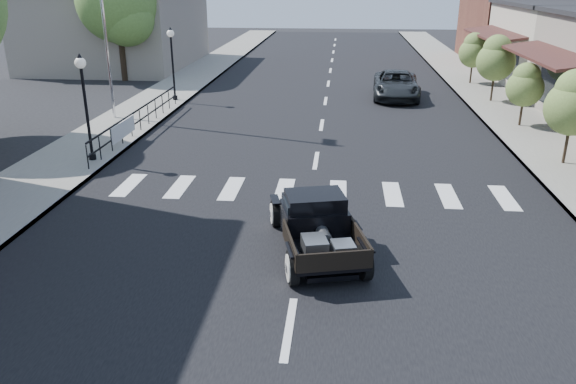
{
  "coord_description": "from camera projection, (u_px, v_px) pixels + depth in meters",
  "views": [
    {
      "loc": [
        0.8,
        -11.59,
        6.01
      ],
      "look_at": [
        -0.44,
        1.34,
        1.0
      ],
      "focal_mm": 35.0,
      "sensor_mm": 36.0,
      "label": 1
    }
  ],
  "objects": [
    {
      "name": "sidewalk_left",
      "position": [
        152.0,
        105.0,
        27.66
      ],
      "size": [
        3.0,
        80.0,
        0.15
      ],
      "primitive_type": "cube",
      "color": "gray",
      "rests_on": "ground"
    },
    {
      "name": "small_tree_b",
      "position": [
        571.0,
        119.0,
        18.31
      ],
      "size": [
        1.8,
        1.8,
        3.01
      ],
      "primitive_type": null,
      "color": "#597133",
      "rests_on": "sidewalk_right"
    },
    {
      "name": "low_building_left",
      "position": [
        118.0,
        30.0,
        39.44
      ],
      "size": [
        10.0,
        12.0,
        5.0
      ],
      "primitive_type": "cube",
      "color": "gray",
      "rests_on": "ground"
    },
    {
      "name": "road_markings",
      "position": [
        320.0,
        138.0,
        22.28
      ],
      "size": [
        12.0,
        60.0,
        0.06
      ],
      "primitive_type": null,
      "color": "silver",
      "rests_on": "ground"
    },
    {
      "name": "railing",
      "position": [
        140.0,
        118.0,
        22.7
      ],
      "size": [
        0.08,
        10.0,
        1.0
      ],
      "primitive_type": null,
      "color": "black",
      "rests_on": "sidewalk_left"
    },
    {
      "name": "second_car",
      "position": [
        396.0,
        85.0,
        29.28
      ],
      "size": [
        2.52,
        5.08,
        1.38
      ],
      "primitive_type": "imported",
      "rotation": [
        0.0,
        0.0,
        -0.05
      ],
      "color": "black",
      "rests_on": "ground"
    },
    {
      "name": "far_building_right",
      "position": [
        551.0,
        14.0,
        40.08
      ],
      "size": [
        11.0,
        10.0,
        7.0
      ],
      "primitive_type": "cube",
      "color": "brown",
      "rests_on": "ground"
    },
    {
      "name": "small_tree_e",
      "position": [
        473.0,
        59.0,
        32.45
      ],
      "size": [
        1.66,
        1.66,
        2.76
      ],
      "primitive_type": null,
      "color": "#597133",
      "rests_on": "sidewalk_right"
    },
    {
      "name": "sidewalk_right",
      "position": [
        506.0,
        112.0,
        26.14
      ],
      "size": [
        3.0,
        80.0,
        0.15
      ],
      "primitive_type": "cube",
      "color": "#9A988C",
      "rests_on": "ground"
    },
    {
      "name": "lamp_post_b",
      "position": [
        86.0,
        108.0,
        18.55
      ],
      "size": [
        0.36,
        0.36,
        3.55
      ],
      "primitive_type": null,
      "color": "black",
      "rests_on": "sidewalk_left"
    },
    {
      "name": "banner",
      "position": [
        124.0,
        136.0,
        20.91
      ],
      "size": [
        0.04,
        2.2,
        0.6
      ],
      "primitive_type": null,
      "color": "silver",
      "rests_on": "sidewalk_left"
    },
    {
      "name": "road",
      "position": [
        324.0,
        110.0,
        26.92
      ],
      "size": [
        14.0,
        80.0,
        0.02
      ],
      "primitive_type": "cube",
      "color": "black",
      "rests_on": "ground"
    },
    {
      "name": "small_tree_c",
      "position": [
        524.0,
        96.0,
        23.14
      ],
      "size": [
        1.5,
        1.5,
        2.5
      ],
      "primitive_type": null,
      "color": "#597133",
      "rests_on": "sidewalk_right"
    },
    {
      "name": "small_tree_d",
      "position": [
        495.0,
        69.0,
        27.68
      ],
      "size": [
        1.86,
        1.86,
        3.11
      ],
      "primitive_type": null,
      "color": "#597133",
      "rests_on": "sidewalk_right"
    },
    {
      "name": "big_tree_far",
      "position": [
        119.0,
        21.0,
        33.28
      ],
      "size": [
        4.77,
        4.77,
        7.01
      ],
      "primitive_type": null,
      "color": "#507632",
      "rests_on": "ground"
    },
    {
      "name": "lamp_post_c",
      "position": [
        173.0,
        64.0,
        27.84
      ],
      "size": [
        0.36,
        0.36,
        3.55
      ],
      "primitive_type": null,
      "color": "black",
      "rests_on": "sidewalk_left"
    },
    {
      "name": "ground",
      "position": [
        301.0,
        254.0,
        13.0
      ],
      "size": [
        120.0,
        120.0,
        0.0
      ],
      "primitive_type": "plane",
      "color": "black",
      "rests_on": "ground"
    },
    {
      "name": "hotrod_pickup",
      "position": [
        316.0,
        224.0,
        12.86
      ],
      "size": [
        2.83,
        4.39,
        1.4
      ],
      "primitive_type": null,
      "rotation": [
        0.0,
        0.0,
        0.25
      ],
      "color": "black",
      "rests_on": "ground"
    }
  ]
}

